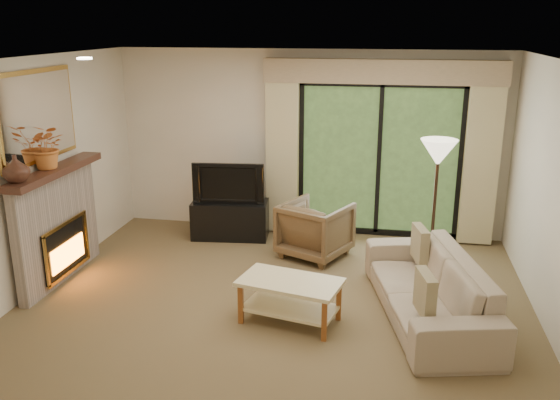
% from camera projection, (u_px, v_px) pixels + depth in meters
% --- Properties ---
extents(floor, '(5.50, 5.50, 0.00)m').
position_uv_depth(floor, '(275.00, 304.00, 6.45)').
color(floor, brown).
rests_on(floor, ground).
extents(ceiling, '(5.50, 5.50, 0.00)m').
position_uv_depth(ceiling, '(274.00, 60.00, 5.70)').
color(ceiling, white).
rests_on(ceiling, ground).
extents(wall_back, '(5.00, 0.00, 5.00)m').
position_uv_depth(wall_back, '(309.00, 143.00, 8.42)').
color(wall_back, beige).
rests_on(wall_back, ground).
extents(wall_front, '(5.00, 0.00, 5.00)m').
position_uv_depth(wall_front, '(197.00, 296.00, 3.72)').
color(wall_front, beige).
rests_on(wall_front, ground).
extents(wall_left, '(0.00, 5.00, 5.00)m').
position_uv_depth(wall_left, '(32.00, 177.00, 6.56)').
color(wall_left, beige).
rests_on(wall_left, ground).
extents(wall_right, '(0.00, 5.00, 5.00)m').
position_uv_depth(wall_right, '(560.00, 204.00, 5.58)').
color(wall_right, beige).
rests_on(wall_right, ground).
extents(fireplace, '(0.24, 1.70, 1.37)m').
position_uv_depth(fireplace, '(57.00, 224.00, 6.91)').
color(fireplace, gray).
rests_on(fireplace, floor).
extents(mirror, '(0.07, 1.45, 1.02)m').
position_uv_depth(mirror, '(38.00, 116.00, 6.56)').
color(mirror, gold).
rests_on(mirror, wall_left).
extents(sliding_door, '(2.26, 0.10, 2.16)m').
position_uv_depth(sliding_door, '(379.00, 160.00, 8.26)').
color(sliding_door, black).
rests_on(sliding_door, floor).
extents(curtain_left, '(0.45, 0.18, 2.35)m').
position_uv_depth(curtain_left, '(282.00, 151.00, 8.37)').
color(curtain_left, '#C3B483').
rests_on(curtain_left, floor).
extents(curtain_right, '(0.45, 0.18, 2.35)m').
position_uv_depth(curtain_right, '(482.00, 159.00, 7.89)').
color(curtain_right, '#C3B483').
rests_on(curtain_right, floor).
extents(cornice, '(3.20, 0.24, 0.32)m').
position_uv_depth(cornice, '(383.00, 72.00, 7.82)').
color(cornice, tan).
rests_on(cornice, wall_back).
extents(media_console, '(1.10, 0.59, 0.53)m').
position_uv_depth(media_console, '(230.00, 219.00, 8.39)').
color(media_console, black).
rests_on(media_console, floor).
extents(tv, '(1.00, 0.24, 0.57)m').
position_uv_depth(tv, '(229.00, 182.00, 8.23)').
color(tv, black).
rests_on(tv, media_console).
extents(armchair, '(1.04, 1.05, 0.73)m').
position_uv_depth(armchair, '(315.00, 229.00, 7.69)').
color(armchair, brown).
rests_on(armchair, floor).
extents(sofa, '(1.38, 2.39, 0.66)m').
position_uv_depth(sofa, '(428.00, 287.00, 6.11)').
color(sofa, gray).
rests_on(sofa, floor).
extents(pillow_near, '(0.19, 0.41, 0.40)m').
position_uv_depth(pillow_near, '(425.00, 294.00, 5.45)').
color(pillow_near, brown).
rests_on(pillow_near, sofa).
extents(pillow_far, '(0.19, 0.40, 0.39)m').
position_uv_depth(pillow_far, '(420.00, 244.00, 6.67)').
color(pillow_far, brown).
rests_on(pillow_far, sofa).
extents(coffee_table, '(1.11, 0.76, 0.46)m').
position_uv_depth(coffee_table, '(290.00, 301.00, 6.02)').
color(coffee_table, beige).
rests_on(coffee_table, floor).
extents(floor_lamp, '(0.52, 0.52, 1.63)m').
position_uv_depth(floor_lamp, '(434.00, 206.00, 7.15)').
color(floor_lamp, '#FFF0CB').
rests_on(floor_lamp, floor).
extents(vase, '(0.33, 0.33, 0.29)m').
position_uv_depth(vase, '(16.00, 169.00, 6.05)').
color(vase, '#3F2218').
rests_on(vase, fireplace).
extents(branches, '(0.49, 0.44, 0.50)m').
position_uv_depth(branches, '(47.00, 147.00, 6.58)').
color(branches, orange).
rests_on(branches, fireplace).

